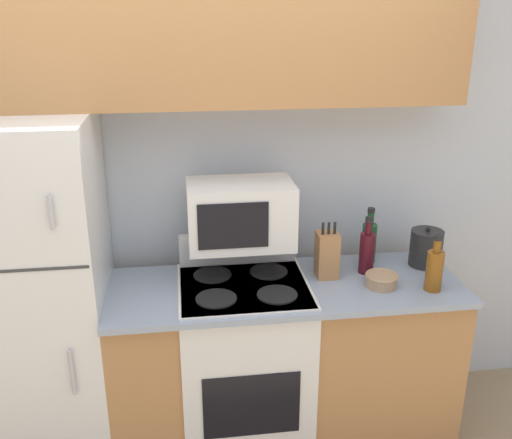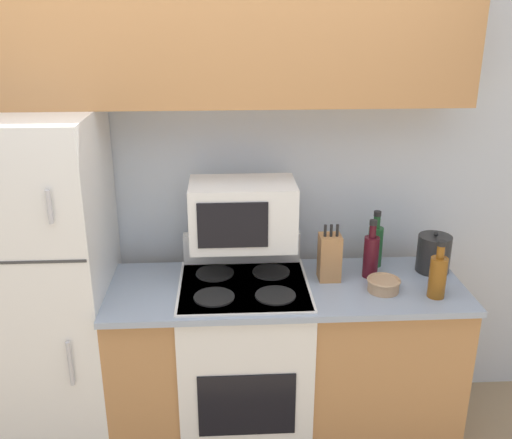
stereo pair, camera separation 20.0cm
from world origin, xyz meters
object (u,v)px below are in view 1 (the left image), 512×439
refrigerator (30,301)px  bowl (382,280)px  bottle_whiskey (434,269)px  bottle_wine_red (367,251)px  knife_block (327,255)px  kettle (426,248)px  stove (244,363)px  bottle_wine_green (369,241)px  microwave (240,214)px

refrigerator → bowl: bearing=-5.0°
bottle_whiskey → bottle_wine_red: bearing=137.9°
knife_block → kettle: bearing=6.5°
stove → bowl: size_ratio=6.80×
kettle → bottle_whiskey: bearing=-106.1°
bottle_wine_green → kettle: 0.29m
microwave → bottle_wine_red: bearing=-3.9°
knife_block → bowl: knife_block is taller
bowl → bottle_whiskey: bearing=-16.7°
knife_block → bottle_wine_green: 0.30m
stove → bowl: bearing=-7.5°
bottle_wine_red → bowl: bearing=-81.0°
refrigerator → knife_block: (1.44, -0.00, 0.16)m
bowl → bottle_wine_green: (0.03, 0.29, 0.08)m
kettle → knife_block: bearing=-173.5°
bottle_wine_red → bottle_wine_green: 0.14m
refrigerator → bottle_whiskey: bearing=-6.5°
refrigerator → kettle: bearing=1.8°
bottle_wine_red → microwave: bearing=176.1°
bottle_whiskey → bottle_wine_green: bottle_wine_green is taller
microwave → bottle_wine_green: bearing=6.9°
refrigerator → microwave: 1.08m
stove → bottle_wine_green: size_ratio=3.62×
microwave → kettle: size_ratio=2.37×
microwave → bowl: microwave is taller
bottle_whiskey → bottle_wine_green: bearing=119.4°
refrigerator → bottle_whiskey: refrigerator is taller
microwave → knife_block: 0.48m
knife_block → kettle: (0.55, 0.06, -0.02)m
microwave → bottle_whiskey: 0.96m
refrigerator → bottle_wine_green: (1.70, 0.14, 0.16)m
refrigerator → bottle_wine_red: size_ratio=5.84×
bottle_wine_red → bottle_wine_green: size_ratio=1.00×
kettle → refrigerator: bearing=-178.2°
microwave → stove: bearing=-90.2°
refrigerator → bottle_wine_red: bearing=0.5°
refrigerator → bowl: (1.67, -0.15, 0.07)m
refrigerator → stove: bearing=-3.4°
microwave → bottle_wine_red: (0.64, -0.04, -0.21)m
stove → bowl: 0.82m
refrigerator → bottle_whiskey: size_ratio=6.26×
bottle_whiskey → knife_block: bearing=155.4°
refrigerator → knife_block: bearing=-0.1°
refrigerator → bottle_whiskey: (1.90, -0.22, 0.15)m
knife_block → kettle: 0.55m
bottle_whiskey → kettle: size_ratio=1.30×
bottle_wine_red → stove: bearing=-173.2°
bowl → bottle_wine_red: bottle_wine_red is taller
knife_block → bowl: bearing=-31.5°
bowl → kettle: kettle is taller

